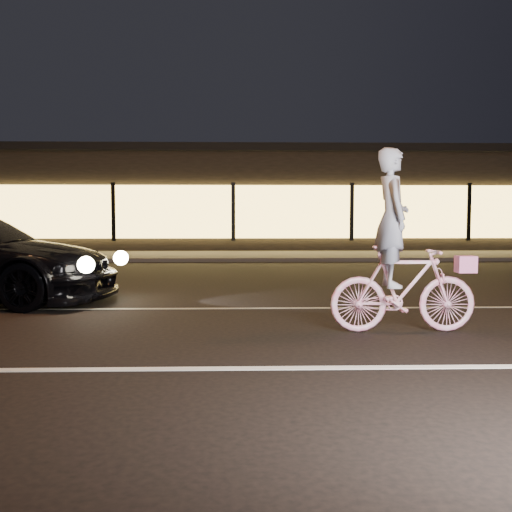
{
  "coord_description": "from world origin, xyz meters",
  "views": [
    {
      "loc": [
        0.27,
        -6.76,
        1.43
      ],
      "look_at": [
        0.47,
        0.6,
        0.92
      ],
      "focal_mm": 40.0,
      "sensor_mm": 36.0,
      "label": 1
    }
  ],
  "objects": [
    {
      "name": "cyclist",
      "position": [
        2.23,
        0.14,
        0.8
      ],
      "size": [
        1.79,
        0.62,
        2.26
      ],
      "rotation": [
        0.0,
        0.0,
        1.57
      ],
      "color": "#FF5491",
      "rests_on": "ground"
    },
    {
      "name": "sidewalk",
      "position": [
        0.0,
        13.0,
        0.06
      ],
      "size": [
        30.0,
        4.0,
        0.12
      ],
      "primitive_type": "cube",
      "color": "#383533",
      "rests_on": "ground"
    },
    {
      "name": "lane_stripe_near",
      "position": [
        0.0,
        -1.5,
        0.0
      ],
      "size": [
        60.0,
        0.12,
        0.01
      ],
      "primitive_type": "cube",
      "color": "silver",
      "rests_on": "ground"
    },
    {
      "name": "lane_stripe_far",
      "position": [
        0.0,
        2.0,
        0.0
      ],
      "size": [
        60.0,
        0.1,
        0.01
      ],
      "primitive_type": "cube",
      "color": "gray",
      "rests_on": "ground"
    },
    {
      "name": "storefront",
      "position": [
        0.0,
        18.97,
        2.15
      ],
      "size": [
        25.4,
        8.42,
        4.2
      ],
      "color": "black",
      "rests_on": "ground"
    },
    {
      "name": "ground",
      "position": [
        0.0,
        0.0,
        0.0
      ],
      "size": [
        90.0,
        90.0,
        0.0
      ],
      "primitive_type": "plane",
      "color": "black",
      "rests_on": "ground"
    }
  ]
}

